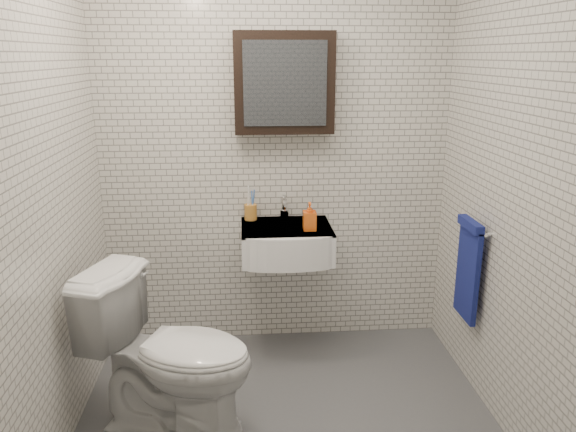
{
  "coord_description": "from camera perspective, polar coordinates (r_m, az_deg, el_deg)",
  "views": [
    {
      "loc": [
        -0.2,
        -2.51,
        1.86
      ],
      "look_at": [
        0.03,
        0.45,
        1.01
      ],
      "focal_mm": 35.0,
      "sensor_mm": 36.0,
      "label": 1
    }
  ],
  "objects": [
    {
      "name": "ground",
      "position": [
        3.13,
        0.03,
        -20.39
      ],
      "size": [
        2.2,
        2.0,
        0.01
      ],
      "primitive_type": "cube",
      "color": "#53565B",
      "rests_on": "ground"
    },
    {
      "name": "room_shell",
      "position": [
        2.55,
        0.04,
        7.1
      ],
      "size": [
        2.22,
        2.02,
        2.51
      ],
      "color": "silver",
      "rests_on": "ground"
    },
    {
      "name": "washbasin",
      "position": [
        3.43,
        -0.12,
        -2.74
      ],
      "size": [
        0.55,
        0.5,
        0.2
      ],
      "color": "white",
      "rests_on": "room_shell"
    },
    {
      "name": "faucet",
      "position": [
        3.57,
        -0.37,
        0.72
      ],
      "size": [
        0.06,
        0.2,
        0.15
      ],
      "color": "silver",
      "rests_on": "washbasin"
    },
    {
      "name": "mirror_cabinet",
      "position": [
        3.45,
        -0.39,
        13.35
      ],
      "size": [
        0.6,
        0.15,
        0.6
      ],
      "color": "black",
      "rests_on": "room_shell"
    },
    {
      "name": "towel_rail",
      "position": [
        3.32,
        17.86,
        -4.81
      ],
      "size": [
        0.09,
        0.3,
        0.58
      ],
      "color": "silver",
      "rests_on": "room_shell"
    },
    {
      "name": "toothbrush_cup",
      "position": [
        3.58,
        -3.82,
        0.49
      ],
      "size": [
        0.1,
        0.1,
        0.22
      ],
      "rotation": [
        0.0,
        0.0,
        0.4
      ],
      "color": "#C58231",
      "rests_on": "washbasin"
    },
    {
      "name": "soap_bottle",
      "position": [
        3.35,
        2.21,
        -0.03
      ],
      "size": [
        0.08,
        0.08,
        0.17
      ],
      "primitive_type": "imported",
      "rotation": [
        0.0,
        0.0,
        -0.0
      ],
      "color": "orange",
      "rests_on": "washbasin"
    },
    {
      "name": "toilet",
      "position": [
        2.94,
        -11.75,
        -13.57
      ],
      "size": [
        0.95,
        0.73,
        0.85
      ],
      "primitive_type": "imported",
      "rotation": [
        0.0,
        0.0,
        1.22
      ],
      "color": "white",
      "rests_on": "ground"
    }
  ]
}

